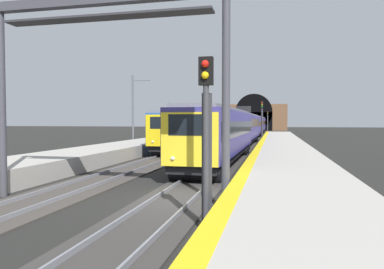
% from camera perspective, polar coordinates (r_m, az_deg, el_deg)
% --- Properties ---
extents(ground_plane, '(320.00, 320.00, 0.00)m').
position_cam_1_polar(ground_plane, '(13.76, -2.60, -10.40)').
color(ground_plane, black).
extents(platform_right, '(112.00, 4.27, 0.97)m').
position_cam_1_polar(platform_right, '(13.21, 15.97, -8.86)').
color(platform_right, '#ADA89E').
rests_on(platform_right, ground_plane).
extents(platform_right_edge_strip, '(112.00, 0.50, 0.01)m').
position_cam_1_polar(platform_right_edge_strip, '(13.15, 7.71, -6.68)').
color(platform_right_edge_strip, yellow).
rests_on(platform_right_edge_strip, platform_right).
extents(track_main_line, '(160.00, 2.73, 0.21)m').
position_cam_1_polar(track_main_line, '(13.75, -2.60, -10.23)').
color(track_main_line, '#383533').
rests_on(track_main_line, ground_plane).
extents(track_adjacent_line, '(160.00, 3.09, 0.21)m').
position_cam_1_polar(track_adjacent_line, '(15.74, -20.19, -8.78)').
color(track_adjacent_line, '#423D38').
rests_on(track_adjacent_line, ground_plane).
extents(train_main_approaching, '(74.50, 3.03, 4.71)m').
position_cam_1_polar(train_main_approaching, '(52.80, 8.92, 1.28)').
color(train_main_approaching, navy).
rests_on(train_main_approaching, ground_plane).
extents(train_adjacent_platform, '(63.63, 2.83, 4.71)m').
position_cam_1_polar(train_adjacent_platform, '(59.27, 4.61, 1.42)').
color(train_adjacent_platform, '#264C99').
rests_on(train_adjacent_platform, ground_plane).
extents(railway_signal_near, '(0.39, 0.38, 4.70)m').
position_cam_1_polar(railway_signal_near, '(9.71, 2.23, 0.87)').
color(railway_signal_near, '#38383D').
rests_on(railway_signal_near, ground_plane).
extents(railway_signal_mid, '(0.39, 0.38, 5.93)m').
position_cam_1_polar(railway_signal_mid, '(55.44, 10.97, 2.73)').
color(railway_signal_mid, '#38383D').
rests_on(railway_signal_mid, ground_plane).
extents(railway_signal_far, '(0.39, 0.38, 5.61)m').
position_cam_1_polar(railway_signal_far, '(103.87, 11.83, 2.36)').
color(railway_signal_far, '#4C4C54').
rests_on(railway_signal_far, ground_plane).
extents(overhead_signal_gantry, '(0.70, 9.11, 7.55)m').
position_cam_1_polar(overhead_signal_gantry, '(13.87, -13.53, 13.39)').
color(overhead_signal_gantry, '#3F3F47').
rests_on(overhead_signal_gantry, ground_plane).
extents(tunnel_portal, '(2.44, 19.77, 11.11)m').
position_cam_1_polar(tunnel_portal, '(111.80, 9.73, 2.69)').
color(tunnel_portal, brown).
rests_on(tunnel_portal, ground_plane).
extents(catenary_mast_near, '(0.22, 2.13, 8.01)m').
position_cam_1_polar(catenary_mast_near, '(40.67, -9.26, 3.75)').
color(catenary_mast_near, '#595B60').
rests_on(catenary_mast_near, ground_plane).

